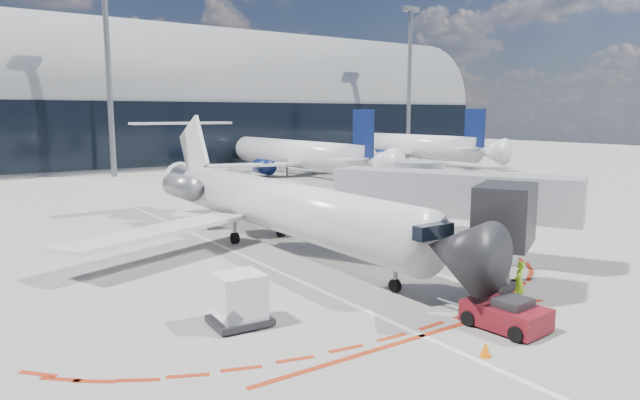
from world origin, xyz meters
TOP-DOWN VIEW (x-y plane):
  - ground at (0.00, 0.00)m, footprint 260.00×260.00m
  - apron_centerline at (0.00, 2.00)m, footprint 0.25×40.00m
  - apron_stop_bar at (0.00, -11.50)m, footprint 14.00×0.25m
  - terminal_building at (0.00, 64.97)m, footprint 150.00×24.15m
  - jet_bridge at (9.79, -3.01)m, footprint 10.03×15.20m
  - light_mast_centre at (5.00, 48.00)m, footprint 0.70×0.70m
  - light_mast_east at (55.00, 48.00)m, footprint 0.70×0.70m
  - regional_jet at (2.58, 4.08)m, footprint 25.06×30.90m
  - pushback_tug at (3.08, -12.70)m, footprint 2.18×4.68m
  - ramp_worker at (5.98, -11.09)m, footprint 0.74×0.60m
  - uld_container at (-4.89, -6.85)m, footprint 2.22×1.92m
  - safety_cone_right at (0.45, -13.94)m, footprint 0.37×0.37m
  - bg_airliner_0 at (25.34, 37.16)m, footprint 32.03×33.92m
  - bg_airliner_1 at (49.78, 42.89)m, footprint 32.85×34.78m

SIDE VIEW (x-z plane):
  - ground at x=0.00m, z-range 0.00..0.00m
  - apron_centerline at x=0.00m, z-range 0.00..0.01m
  - apron_stop_bar at x=0.00m, z-range 0.00..0.01m
  - safety_cone_right at x=0.45m, z-range 0.00..0.51m
  - pushback_tug at x=3.08m, z-range -0.07..1.13m
  - ramp_worker at x=5.98m, z-range 0.00..1.75m
  - uld_container at x=-4.89m, z-range -0.01..1.98m
  - regional_jet at x=2.58m, z-range -1.29..6.45m
  - jet_bridge at x=9.79m, z-range 0.56..5.46m
  - bg_airliner_0 at x=25.34m, z-range 0.00..10.36m
  - bg_airliner_1 at x=49.78m, z-range 0.00..10.63m
  - terminal_building at x=0.00m, z-range -3.48..20.52m
  - light_mast_centre at x=5.00m, z-range 0.00..25.00m
  - light_mast_east at x=55.00m, z-range 0.00..25.00m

